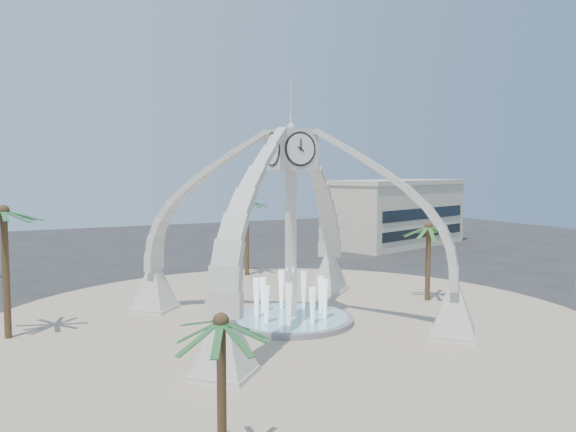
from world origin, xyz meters
name	(u,v)px	position (x,y,z in m)	size (l,w,h in m)	color
ground	(291,323)	(0.00, 0.00, 0.00)	(140.00, 140.00, 0.00)	#282828
plaza	(291,323)	(0.00, 0.00, 0.03)	(40.00, 40.00, 0.06)	tan
clock_tower	(291,222)	(0.00, 0.00, 6.49)	(17.94, 17.94, 16.30)	beige
fountain	(291,319)	(0.00, 0.00, 0.29)	(8.00, 8.00, 3.62)	gray
building_ne	(398,212)	(30.00, 28.00, 4.31)	(21.87, 14.17, 8.60)	beige
palm_east	(429,227)	(11.96, 0.93, 5.57)	(4.06, 4.06, 6.39)	brown
palm_west	(3,213)	(-16.21, 4.27, 7.32)	(4.44, 4.44, 8.25)	brown
palm_north	(247,202)	(3.73, 16.44, 6.89)	(4.70, 4.70, 7.83)	brown
palm_south	(221,323)	(-10.03, -14.94, 4.89)	(3.34, 3.34, 5.59)	brown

